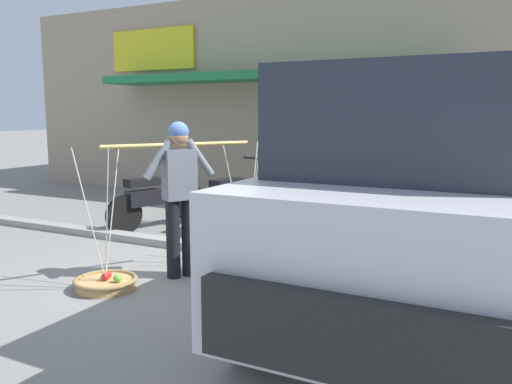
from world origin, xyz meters
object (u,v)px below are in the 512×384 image
(fruit_basket_right_side, at_px, (106,282))
(fruit_vendor, at_px, (180,189))
(parked_truck, at_px, (432,187))
(fruit_basket_left_side, at_px, (247,259))
(motorcycle_nearest_shop, at_px, (157,200))
(wooden_crate, at_px, (429,239))
(motorcycle_third_in_row, at_px, (304,208))
(motorcycle_second_in_row, at_px, (237,200))

(fruit_basket_right_side, bearing_deg, fruit_vendor, 57.98)
(fruit_vendor, xyz_separation_m, fruit_basket_right_side, (-0.44, -0.71, -0.90))
(parked_truck, bearing_deg, fruit_vendor, -175.46)
(fruit_basket_left_side, bearing_deg, motorcycle_nearest_shop, 152.45)
(fruit_basket_left_side, xyz_separation_m, parked_truck, (2.13, -0.50, 1.06))
(parked_truck, relative_size, wooden_crate, 10.95)
(fruit_basket_left_side, height_order, parked_truck, parked_truck)
(motorcycle_third_in_row, bearing_deg, wooden_crate, 4.44)
(fruit_basket_right_side, xyz_separation_m, motorcycle_second_in_row, (-0.17, 3.09, 0.38))
(motorcycle_third_in_row, distance_m, parked_truck, 2.94)
(fruit_basket_left_side, relative_size, motorcycle_nearest_shop, 0.83)
(fruit_basket_left_side, bearing_deg, fruit_basket_right_side, -122.16)
(fruit_vendor, height_order, parked_truck, parked_truck)
(motorcycle_second_in_row, height_order, motorcycle_third_in_row, same)
(fruit_basket_left_side, distance_m, parked_truck, 2.43)
(motorcycle_third_in_row, height_order, parked_truck, parked_truck)
(wooden_crate, bearing_deg, motorcycle_nearest_shop, -172.79)
(motorcycle_nearest_shop, bearing_deg, motorcycle_third_in_row, 9.24)
(fruit_basket_left_side, xyz_separation_m, motorcycle_nearest_shop, (-2.20, 1.15, 0.38))
(motorcycle_nearest_shop, bearing_deg, parked_truck, -20.86)
(motorcycle_nearest_shop, bearing_deg, fruit_basket_left_side, -27.55)
(fruit_vendor, bearing_deg, motorcycle_third_in_row, 76.13)
(fruit_vendor, height_order, wooden_crate, fruit_vendor)
(motorcycle_third_in_row, bearing_deg, fruit_basket_left_side, -93.87)
(motorcycle_third_in_row, bearing_deg, parked_truck, -44.95)
(motorcycle_second_in_row, bearing_deg, parked_truck, -34.32)
(fruit_basket_right_side, height_order, wooden_crate, fruit_basket_right_side)
(motorcycle_third_in_row, bearing_deg, motorcycle_second_in_row, 172.35)
(wooden_crate, bearing_deg, fruit_basket_left_side, -137.58)
(motorcycle_nearest_shop, distance_m, motorcycle_third_in_row, 2.33)
(motorcycle_third_in_row, relative_size, wooden_crate, 4.13)
(motorcycle_nearest_shop, bearing_deg, fruit_basket_right_side, -62.92)
(motorcycle_nearest_shop, xyz_separation_m, wooden_crate, (4.01, 0.51, -0.29))
(motorcycle_nearest_shop, relative_size, parked_truck, 0.36)
(parked_truck, bearing_deg, fruit_basket_right_side, -163.20)
(motorcycle_third_in_row, relative_size, parked_truck, 0.38)
(motorcycle_third_in_row, distance_m, wooden_crate, 1.74)
(wooden_crate, bearing_deg, parked_truck, -81.54)
(motorcycle_second_in_row, bearing_deg, motorcycle_nearest_shop, -154.92)
(fruit_basket_right_side, xyz_separation_m, motorcycle_third_in_row, (0.99, 2.93, 0.38))
(motorcycle_second_in_row, bearing_deg, fruit_basket_left_side, -57.63)
(fruit_basket_right_side, relative_size, parked_truck, 0.30)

